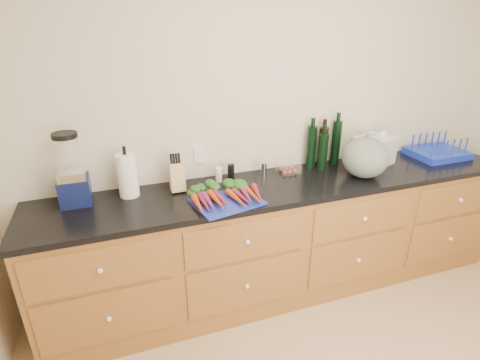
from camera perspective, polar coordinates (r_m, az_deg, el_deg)
name	(u,v)px	position (r m, az deg, el deg)	size (l,w,h in m)	color
wall_back	(274,123)	(2.91, 5.16, 8.64)	(4.10, 0.05, 2.60)	beige
cabinets	(287,239)	(2.99, 7.16, -8.95)	(3.60, 0.64, 0.90)	brown
countertop	(290,185)	(2.77, 7.62, -0.70)	(3.64, 0.62, 0.04)	black
cutting_board	(227,202)	(2.44, -1.98, -3.34)	(0.42, 0.32, 0.01)	#1D2E9F
carrots	(225,194)	(2.47, -2.37, -2.12)	(0.47, 0.35, 0.07)	#C73E17
squash	(365,157)	(2.93, 18.57, 3.29)	(0.34, 0.34, 0.31)	#566554
blender_appliance	(72,174)	(2.57, -24.26, 0.86)	(0.19, 0.19, 0.47)	#0E1645
paper_towel	(127,175)	(2.58, -16.77, 0.68)	(0.13, 0.13, 0.29)	white
knife_block	(177,177)	(2.61, -9.59, 0.45)	(0.10, 0.10, 0.20)	tan
grinder_salt	(219,175)	(2.72, -3.25, 0.78)	(0.05, 0.05, 0.11)	white
grinder_pepper	(231,172)	(2.75, -1.39, 1.17)	(0.05, 0.05, 0.12)	black
canister_chrome	(264,169)	(2.83, 3.64, 1.66)	(0.04, 0.04, 0.10)	silver
tomato_box	(288,168)	(2.91, 7.38, 1.82)	(0.16, 0.13, 0.08)	white
bottles	(323,147)	(3.05, 12.59, 4.97)	(0.30, 0.15, 0.36)	black
grocery_bag	(373,150)	(3.23, 19.64, 4.26)	(0.31, 0.25, 0.23)	silver
dish_rack	(437,151)	(3.65, 27.86, 3.87)	(0.45, 0.36, 0.18)	#1631C1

